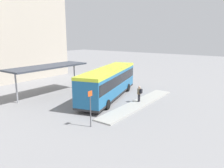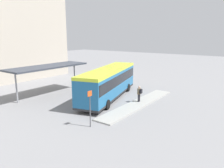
% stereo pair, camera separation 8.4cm
% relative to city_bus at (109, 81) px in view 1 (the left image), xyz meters
% --- Properties ---
extents(ground_plane, '(120.00, 120.00, 0.00)m').
position_rel_city_bus_xyz_m(ground_plane, '(-0.01, -0.00, -1.91)').
color(ground_plane, gray).
extents(curb_island, '(12.12, 1.80, 0.12)m').
position_rel_city_bus_xyz_m(curb_island, '(-0.02, -3.76, -1.85)').
color(curb_island, '#9E9E99').
rests_on(curb_island, ground_plane).
extents(city_bus, '(11.80, 5.62, 3.28)m').
position_rel_city_bus_xyz_m(city_bus, '(0.00, 0.00, 0.00)').
color(city_bus, '#1E6093').
rests_on(city_bus, ground_plane).
extents(pedestrian_waiting, '(0.41, 0.44, 1.63)m').
position_rel_city_bus_xyz_m(pedestrian_waiting, '(0.40, -3.57, -0.86)').
color(pedestrian_waiting, '#232328').
rests_on(pedestrian_waiting, curb_island).
extents(bicycle_blue, '(0.48, 1.74, 0.75)m').
position_rel_city_bus_xyz_m(bicycle_blue, '(8.48, 4.59, -1.54)').
color(bicycle_blue, black).
rests_on(bicycle_blue, ground_plane).
extents(bicycle_green, '(0.48, 1.61, 0.70)m').
position_rel_city_bus_xyz_m(bicycle_green, '(8.29, 5.26, -1.56)').
color(bicycle_green, black).
rests_on(bicycle_green, ground_plane).
extents(bicycle_yellow, '(0.48, 1.69, 0.73)m').
position_rel_city_bus_xyz_m(bicycle_yellow, '(8.39, 5.93, -1.55)').
color(bicycle_yellow, black).
rests_on(bicycle_yellow, ground_plane).
extents(station_shelter, '(9.52, 3.12, 3.38)m').
position_rel_city_bus_xyz_m(station_shelter, '(-2.90, 6.45, 1.33)').
color(station_shelter, '#383D47').
rests_on(station_shelter, ground_plane).
extents(platform_sign, '(0.44, 0.08, 2.80)m').
position_rel_city_bus_xyz_m(platform_sign, '(-7.05, -3.52, -0.35)').
color(platform_sign, '#4C4C51').
rests_on(platform_sign, ground_plane).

